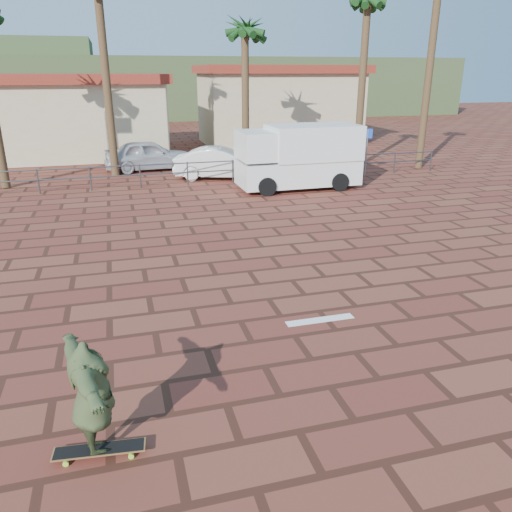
# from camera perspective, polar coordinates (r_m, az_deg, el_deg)

# --- Properties ---
(ground) EXTENTS (120.00, 120.00, 0.00)m
(ground) POSITION_cam_1_polar(r_m,az_deg,el_deg) (10.86, 1.46, -4.95)
(ground) COLOR brown
(ground) RESTS_ON ground
(paint_stripe) EXTENTS (1.40, 0.22, 0.01)m
(paint_stripe) POSITION_cam_1_polar(r_m,az_deg,el_deg) (10.07, 7.32, -7.25)
(paint_stripe) COLOR white
(paint_stripe) RESTS_ON ground
(guardrail) EXTENTS (24.06, 0.06, 1.00)m
(guardrail) POSITION_cam_1_polar(r_m,az_deg,el_deg) (21.93, -7.85, 9.78)
(guardrail) COLOR #47494F
(guardrail) RESTS_ON ground
(palm_center) EXTENTS (2.40, 2.40, 7.75)m
(palm_center) POSITION_cam_1_polar(r_m,az_deg,el_deg) (25.74, -1.28, 24.20)
(palm_center) COLOR brown
(palm_center) RESTS_ON ground
(palm_right) EXTENTS (2.40, 2.40, 9.05)m
(palm_right) POSITION_cam_1_polar(r_m,az_deg,el_deg) (26.40, 12.64, 26.34)
(palm_right) COLOR brown
(palm_right) RESTS_ON ground
(building_west) EXTENTS (12.60, 7.60, 4.50)m
(building_west) POSITION_cam_1_polar(r_m,az_deg,el_deg) (31.62, -21.93, 14.69)
(building_west) COLOR beige
(building_west) RESTS_ON ground
(building_east) EXTENTS (10.60, 6.60, 5.00)m
(building_east) POSITION_cam_1_polar(r_m,az_deg,el_deg) (35.18, 2.60, 16.93)
(building_east) COLOR beige
(building_east) RESTS_ON ground
(hill_front) EXTENTS (70.00, 18.00, 6.00)m
(hill_front) POSITION_cam_1_polar(r_m,az_deg,el_deg) (59.47, -13.49, 18.28)
(hill_front) COLOR #384C28
(hill_front) RESTS_ON ground
(longboard) EXTENTS (1.18, 0.38, 0.11)m
(longboard) POSITION_cam_1_polar(r_m,az_deg,el_deg) (7.14, -17.46, -20.38)
(longboard) COLOR olive
(longboard) RESTS_ON ground
(skateboarder) EXTENTS (0.96, 2.00, 1.57)m
(skateboarder) POSITION_cam_1_polar(r_m,az_deg,el_deg) (6.65, -18.21, -15.07)
(skateboarder) COLOR #354022
(skateboarder) RESTS_ON longboard
(campervan) EXTENTS (5.01, 2.25, 2.58)m
(campervan) POSITION_cam_1_polar(r_m,az_deg,el_deg) (21.12, 4.95, 11.36)
(campervan) COLOR white
(campervan) RESTS_ON ground
(car_silver) EXTENTS (4.44, 2.01, 1.48)m
(car_silver) POSITION_cam_1_polar(r_m,az_deg,el_deg) (25.72, -12.08, 11.21)
(car_silver) COLOR #B5B7BC
(car_silver) RESTS_ON ground
(car_white) EXTENTS (4.50, 2.68, 1.40)m
(car_white) POSITION_cam_1_polar(r_m,az_deg,el_deg) (23.18, -3.98, 10.54)
(car_white) COLOR silver
(car_white) RESTS_ON ground
(street_sign) EXTENTS (0.43, 0.16, 2.14)m
(street_sign) POSITION_cam_1_polar(r_m,az_deg,el_deg) (24.41, 12.58, 12.50)
(street_sign) COLOR gray
(street_sign) RESTS_ON ground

